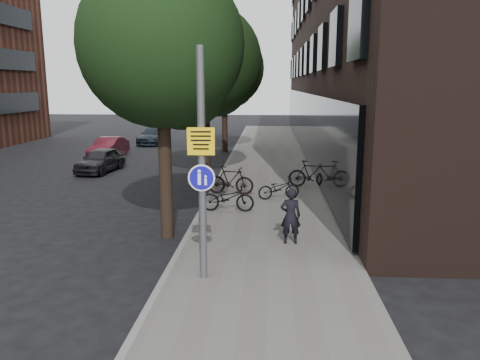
# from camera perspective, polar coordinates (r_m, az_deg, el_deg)

# --- Properties ---
(ground) EXTENTS (120.00, 120.00, 0.00)m
(ground) POSITION_cam_1_polar(r_m,az_deg,el_deg) (9.15, 1.60, -16.23)
(ground) COLOR black
(ground) RESTS_ON ground
(sidewalk) EXTENTS (4.50, 60.00, 0.12)m
(sidewalk) POSITION_cam_1_polar(r_m,az_deg,el_deg) (18.58, 3.44, -1.57)
(sidewalk) COLOR #5E5C57
(sidewalk) RESTS_ON ground
(curb_edge) EXTENTS (0.15, 60.00, 0.13)m
(curb_edge) POSITION_cam_1_polar(r_m,az_deg,el_deg) (18.71, -3.47, -1.45)
(curb_edge) COLOR slate
(curb_edge) RESTS_ON ground
(building_right_dark_brick) EXTENTS (12.00, 40.00, 18.00)m
(building_right_dark_brick) POSITION_cam_1_polar(r_m,az_deg,el_deg) (31.56, 19.83, 19.52)
(building_right_dark_brick) COLOR black
(building_right_dark_brick) RESTS_ON ground
(street_tree_near) EXTENTS (4.40, 4.40, 7.50)m
(street_tree_near) POSITION_cam_1_polar(r_m,az_deg,el_deg) (13.07, -9.08, 15.10)
(street_tree_near) COLOR black
(street_tree_near) RESTS_ON ground
(street_tree_mid) EXTENTS (5.00, 5.00, 7.80)m
(street_tree_mid) POSITION_cam_1_polar(r_m,az_deg,el_deg) (21.44, -4.03, 13.77)
(street_tree_mid) COLOR black
(street_tree_mid) RESTS_ON ground
(street_tree_far) EXTENTS (5.00, 5.00, 7.80)m
(street_tree_far) POSITION_cam_1_polar(r_m,az_deg,el_deg) (30.38, -1.76, 13.13)
(street_tree_far) COLOR black
(street_tree_far) RESTS_ON ground
(signpost) EXTENTS (0.57, 0.16, 4.92)m
(signpost) POSITION_cam_1_polar(r_m,az_deg,el_deg) (9.81, -4.67, 1.76)
(signpost) COLOR #595B5E
(signpost) RESTS_ON sidewalk
(pedestrian) EXTENTS (0.57, 0.39, 1.50)m
(pedestrian) POSITION_cam_1_polar(r_m,az_deg,el_deg) (12.43, 6.18, -4.39)
(pedestrian) COLOR black
(pedestrian) RESTS_ON sidewalk
(parked_bike_facade_near) EXTENTS (1.64, 0.95, 0.82)m
(parked_bike_facade_near) POSITION_cam_1_polar(r_m,az_deg,el_deg) (17.27, 4.75, -0.99)
(parked_bike_facade_near) COLOR black
(parked_bike_facade_near) RESTS_ON sidewalk
(parked_bike_facade_far) EXTENTS (1.91, 0.85, 1.11)m
(parked_bike_facade_far) POSITION_cam_1_polar(r_m,az_deg,el_deg) (19.36, 8.66, 0.71)
(parked_bike_facade_far) COLOR black
(parked_bike_facade_far) RESTS_ON sidewalk
(parked_bike_curb_near) EXTENTS (1.78, 0.67, 0.93)m
(parked_bike_curb_near) POSITION_cam_1_polar(r_m,az_deg,el_deg) (15.56, -1.52, -2.15)
(parked_bike_curb_near) COLOR black
(parked_bike_curb_near) RESTS_ON sidewalk
(parked_bike_curb_far) EXTENTS (1.87, 0.76, 1.09)m
(parked_bike_curb_far) POSITION_cam_1_polar(r_m,az_deg,el_deg) (17.98, -1.18, -0.02)
(parked_bike_curb_far) COLOR black
(parked_bike_curb_far) RESTS_ON sidewalk
(parked_car_near) EXTENTS (1.80, 3.64, 1.19)m
(parked_car_near) POSITION_cam_1_polar(r_m,az_deg,el_deg) (24.25, -16.66, 2.35)
(parked_car_near) COLOR black
(parked_car_near) RESTS_ON ground
(parked_car_mid) EXTENTS (1.49, 3.74, 1.21)m
(parked_car_mid) POSITION_cam_1_polar(r_m,az_deg,el_deg) (28.86, -15.73, 3.82)
(parked_car_mid) COLOR #5A1924
(parked_car_mid) RESTS_ON ground
(parked_car_far) EXTENTS (1.86, 4.17, 1.19)m
(parked_car_far) POSITION_cam_1_polar(r_m,az_deg,el_deg) (35.05, -10.49, 5.33)
(parked_car_far) COLOR black
(parked_car_far) RESTS_ON ground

